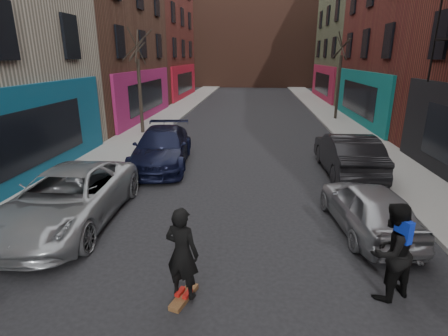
% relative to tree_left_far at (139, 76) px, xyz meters
% --- Properties ---
extents(sidewalk_left, '(2.50, 84.00, 0.13)m').
position_rel_tree_left_far_xyz_m(sidewalk_left, '(-0.05, 12.00, -3.31)').
color(sidewalk_left, gray).
rests_on(sidewalk_left, ground).
extents(sidewalk_right, '(2.50, 84.00, 0.13)m').
position_rel_tree_left_far_xyz_m(sidewalk_right, '(12.45, 12.00, -3.31)').
color(sidewalk_right, gray).
rests_on(sidewalk_right, ground).
extents(building_far, '(40.00, 10.00, 14.00)m').
position_rel_tree_left_far_xyz_m(building_far, '(6.20, 38.00, 3.62)').
color(building_far, '#47281E').
rests_on(building_far, ground).
extents(tree_left_far, '(2.00, 2.00, 6.50)m').
position_rel_tree_left_far_xyz_m(tree_left_far, '(0.00, 0.00, 0.00)').
color(tree_left_far, black).
rests_on(tree_left_far, sidewalk_left).
extents(tree_right_far, '(2.00, 2.00, 6.80)m').
position_rel_tree_left_far_xyz_m(tree_right_far, '(12.40, 6.00, 0.15)').
color(tree_right_far, black).
rests_on(tree_right_far, sidewalk_right).
extents(parked_left_far, '(2.66, 5.49, 1.51)m').
position_rel_tree_left_far_xyz_m(parked_left_far, '(1.60, -11.46, -2.63)').
color(parked_left_far, gray).
rests_on(parked_left_far, ground).
extents(parked_left_end, '(2.74, 5.56, 1.55)m').
position_rel_tree_left_far_xyz_m(parked_left_end, '(2.76, -5.94, -2.60)').
color(parked_left_end, black).
rests_on(parked_left_end, ground).
extents(parked_right_far, '(2.01, 4.09, 1.34)m').
position_rel_tree_left_far_xyz_m(parked_right_far, '(9.62, -11.16, -2.71)').
color(parked_right_far, '#97999F').
rests_on(parked_right_far, ground).
extents(parked_right_end, '(1.80, 4.92, 1.61)m').
position_rel_tree_left_far_xyz_m(parked_right_end, '(10.24, -6.34, -2.57)').
color(parked_right_end, black).
rests_on(parked_right_end, ground).
extents(skateboard, '(0.45, 0.83, 0.10)m').
position_rel_tree_left_far_xyz_m(skateboard, '(5.36, -14.34, -3.33)').
color(skateboard, brown).
rests_on(skateboard, ground).
extents(skateboarder, '(0.76, 0.61, 1.80)m').
position_rel_tree_left_far_xyz_m(skateboarder, '(5.36, -14.34, -2.38)').
color(skateboarder, black).
rests_on(skateboarder, skateboard).
extents(pedestrian, '(1.18, 1.10, 1.93)m').
position_rel_tree_left_far_xyz_m(pedestrian, '(9.20, -13.89, -2.41)').
color(pedestrian, black).
rests_on(pedestrian, ground).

